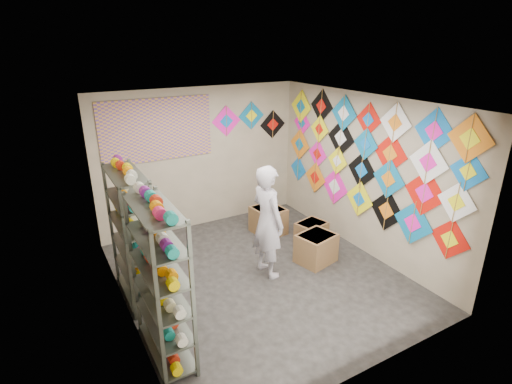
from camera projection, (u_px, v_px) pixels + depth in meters
ground at (260, 276)px, 6.29m from camera, size 4.50×4.50×0.00m
room_walls at (260, 177)px, 5.70m from camera, size 4.50×4.50×4.50m
shelf_rack_front at (161, 283)px, 4.44m from camera, size 0.40×1.10×1.90m
shelf_rack_back at (132, 236)px, 5.49m from camera, size 0.40×1.10×1.90m
string_spools at (144, 251)px, 4.93m from camera, size 0.12×2.36×0.12m
kite_wall_display at (366, 160)px, 6.58m from camera, size 0.05×4.20×2.08m
back_wall_kites at (250, 121)px, 7.89m from camera, size 1.65×0.02×0.80m
poster at (157, 130)px, 7.01m from camera, size 2.00×0.01×1.10m
shopkeeper at (267, 222)px, 6.07m from camera, size 0.74×0.56×1.79m
carton_a at (316, 248)px, 6.62m from camera, size 0.69×0.62×0.49m
carton_b at (311, 233)px, 7.22m from camera, size 0.59×0.52×0.42m
carton_c at (268, 220)px, 7.62m from camera, size 0.58×0.63×0.51m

